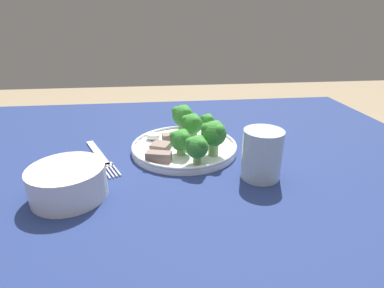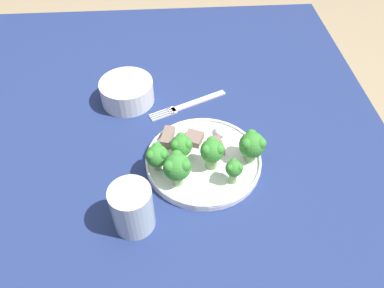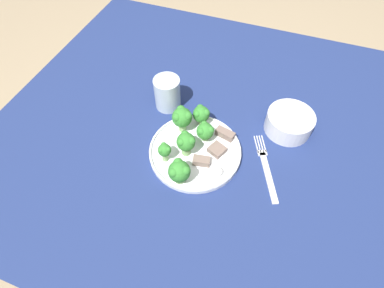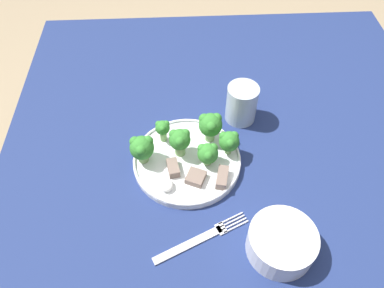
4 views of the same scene
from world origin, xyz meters
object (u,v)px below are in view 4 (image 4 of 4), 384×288
(fork, at_px, (201,239))
(cream_bowl, at_px, (281,243))
(dinner_plate, at_px, (187,160))
(drinking_glass, at_px, (241,105))

(fork, height_order, cream_bowl, cream_bowl)
(dinner_plate, relative_size, fork, 1.25)
(drinking_glass, bearing_deg, fork, -20.44)
(dinner_plate, xyz_separation_m, cream_bowl, (0.21, 0.16, 0.02))
(cream_bowl, bearing_deg, fork, -100.50)
(dinner_plate, height_order, drinking_glass, drinking_glass)
(fork, height_order, drinking_glass, drinking_glass)
(cream_bowl, bearing_deg, drinking_glass, -175.27)
(fork, bearing_deg, drinking_glass, 159.56)
(dinner_plate, bearing_deg, drinking_glass, 134.36)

